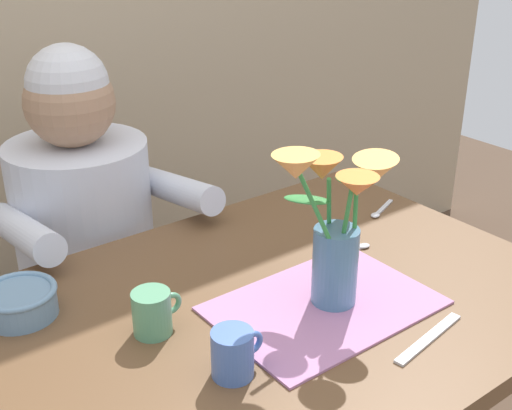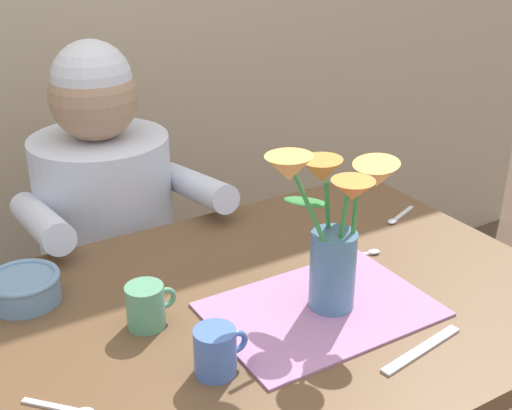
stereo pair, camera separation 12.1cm
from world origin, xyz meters
The scene contains 11 objects.
dining_table centered at (0.00, 0.00, 0.64)m, with size 1.20×0.80×0.74m.
seated_person centered at (-0.07, 0.62, 0.56)m, with size 0.45×0.47×1.14m.
striped_placemat centered at (0.10, -0.07, 0.74)m, with size 0.40×0.28×0.01m, color #B275A3.
flower_vase centered at (0.12, -0.07, 0.91)m, with size 0.28×0.20×0.32m.
ceramic_bowl centered at (-0.35, 0.24, 0.77)m, with size 0.14×0.14×0.06m.
dinner_knife centered at (0.18, -0.26, 0.74)m, with size 0.19×0.02×0.01m, color silver.
tea_cup centered at (-0.14, -0.13, 0.78)m, with size 0.09×0.07×0.08m.
coffee_cup centered at (-0.19, 0.05, 0.78)m, with size 0.09×0.07×0.08m.
spoon_1 centered at (0.30, 0.05, 0.74)m, with size 0.12×0.04×0.01m.
spoon_2 centered at (-0.37, -0.10, 0.74)m, with size 0.09×0.10×0.01m.
spoon_4 centered at (0.48, 0.15, 0.74)m, with size 0.12×0.06×0.01m.
Camera 2 is at (-0.53, -0.89, 1.43)m, focal length 46.88 mm.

